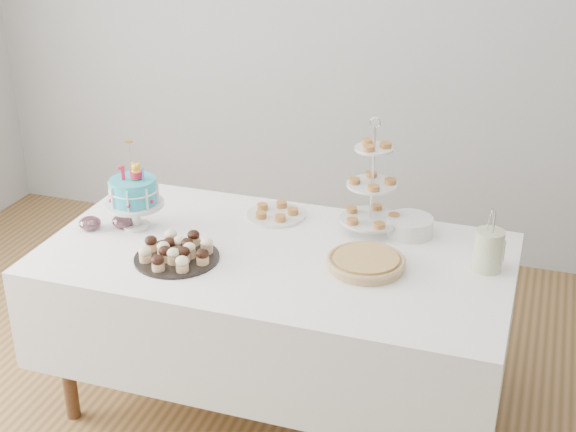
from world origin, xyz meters
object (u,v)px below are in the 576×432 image
(table, at_px, (276,300))
(pastry_plate, at_px, (276,213))
(tiered_stand, at_px, (372,185))
(plate_stack, at_px, (410,226))
(jam_bowl_a, at_px, (90,223))
(cupcake_tray, at_px, (176,251))
(birthday_cake, at_px, (135,205))
(jam_bowl_b, at_px, (123,221))
(utensil_pitcher, at_px, (489,249))
(pie, at_px, (366,262))

(table, bearing_deg, pastry_plate, 109.23)
(tiered_stand, bearing_deg, pastry_plate, 178.48)
(table, bearing_deg, plate_stack, 34.95)
(plate_stack, bearing_deg, tiered_stand, -172.05)
(table, relative_size, plate_stack, 9.61)
(jam_bowl_a, bearing_deg, table, 3.43)
(cupcake_tray, bearing_deg, tiered_stand, 36.55)
(birthday_cake, bearing_deg, jam_bowl_b, 179.41)
(table, distance_m, pastry_plate, 0.43)
(plate_stack, height_order, jam_bowl_b, plate_stack)
(tiered_stand, bearing_deg, jam_bowl_b, -163.64)
(jam_bowl_a, bearing_deg, jam_bowl_b, 27.48)
(cupcake_tray, bearing_deg, plate_stack, 31.91)
(birthday_cake, relative_size, jam_bowl_a, 4.03)
(cupcake_tray, relative_size, tiered_stand, 0.67)
(birthday_cake, bearing_deg, table, -17.60)
(table, relative_size, jam_bowl_b, 19.57)
(tiered_stand, bearing_deg, utensil_pitcher, -20.31)
(cupcake_tray, xyz_separation_m, tiered_stand, (0.68, 0.51, 0.18))
(table, relative_size, pie, 6.09)
(pastry_plate, distance_m, utensil_pitcher, 0.98)
(pastry_plate, bearing_deg, jam_bowl_a, -152.21)
(pie, distance_m, utensil_pitcher, 0.48)
(cupcake_tray, bearing_deg, pie, 12.71)
(tiered_stand, bearing_deg, pie, -79.47)
(table, relative_size, birthday_cake, 4.93)
(cupcake_tray, distance_m, jam_bowl_a, 0.50)
(tiered_stand, bearing_deg, cupcake_tray, -143.45)
(table, xyz_separation_m, jam_bowl_a, (-0.84, -0.05, 0.25))
(birthday_cake, distance_m, tiered_stand, 1.03)
(cupcake_tray, xyz_separation_m, pastry_plate, (0.24, 0.52, -0.02))
(pastry_plate, xyz_separation_m, utensil_pitcher, (0.96, -0.20, 0.07))
(birthday_cake, xyz_separation_m, jam_bowl_a, (-0.18, -0.08, -0.08))
(pastry_plate, height_order, utensil_pitcher, utensil_pitcher)
(table, height_order, birthday_cake, birthday_cake)
(cupcake_tray, height_order, jam_bowl_b, cupcake_tray)
(jam_bowl_a, height_order, utensil_pitcher, utensil_pitcher)
(table, height_order, cupcake_tray, cupcake_tray)
(pie, bearing_deg, tiered_stand, 100.53)
(cupcake_tray, xyz_separation_m, utensil_pitcher, (1.20, 0.31, 0.05))
(cupcake_tray, distance_m, pie, 0.76)
(tiered_stand, xyz_separation_m, plate_stack, (0.17, 0.02, -0.18))
(pastry_plate, distance_m, jam_bowl_a, 0.82)
(jam_bowl_a, bearing_deg, pastry_plate, 27.79)
(pie, xyz_separation_m, pastry_plate, (-0.50, 0.35, -0.01))
(table, bearing_deg, utensil_pitcher, 8.69)
(pastry_plate, xyz_separation_m, jam_bowl_a, (-0.72, -0.38, 0.01))
(birthday_cake, bearing_deg, jam_bowl_a, -171.33)
(birthday_cake, xyz_separation_m, jam_bowl_b, (-0.06, -0.01, -0.08))
(birthday_cake, distance_m, pie, 1.05)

